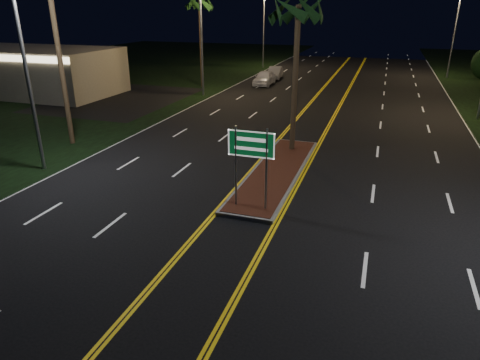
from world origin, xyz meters
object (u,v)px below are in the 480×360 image
at_px(commercial_building, 33,71).
at_px(streetlight_left_near, 30,49).
at_px(streetlight_left_far, 267,22).
at_px(palm_left_far, 200,3).
at_px(car_near, 265,77).
at_px(median_island, 276,172).
at_px(highway_sign, 251,152).
at_px(palm_median, 298,9).
at_px(car_far, 275,72).
at_px(streetlight_left_mid, 205,29).
at_px(streetlight_right_far, 452,24).

xyz_separation_m(commercial_building, streetlight_left_near, (15.39, -15.99, 3.65)).
relative_size(streetlight_left_far, palm_left_far, 1.02).
distance_m(streetlight_left_near, car_near, 27.59).
distance_m(median_island, streetlight_left_near, 12.36).
height_order(highway_sign, streetlight_left_near, streetlight_left_near).
height_order(median_island, palm_median, palm_median).
distance_m(commercial_building, palm_left_far, 16.47).
bearing_deg(palm_median, car_near, 109.36).
bearing_deg(streetlight_left_far, commercial_building, -122.65).
bearing_deg(palm_median, median_island, -90.00).
distance_m(palm_median, car_far, 26.74).
bearing_deg(streetlight_left_mid, car_near, 63.72).
relative_size(streetlight_right_far, palm_median, 1.08).
distance_m(commercial_building, car_far, 24.34).
bearing_deg(streetlight_left_far, palm_left_far, -97.78).
height_order(highway_sign, palm_median, palm_median).
distance_m(streetlight_left_far, palm_left_far, 16.28).
height_order(highway_sign, car_far, highway_sign).
height_order(streetlight_left_far, car_near, streetlight_left_far).
height_order(highway_sign, palm_left_far, palm_left_far).
relative_size(highway_sign, car_near, 0.64).
distance_m(commercial_building, palm_median, 28.18).
bearing_deg(car_near, median_island, -73.73).
distance_m(median_island, palm_left_far, 25.76).
bearing_deg(palm_median, streetlight_left_near, -148.51).
height_order(streetlight_left_mid, palm_median, streetlight_left_mid).
bearing_deg(commercial_building, streetlight_right_far, 31.01).
relative_size(commercial_building, streetlight_right_far, 1.67).
bearing_deg(commercial_building, streetlight_left_near, -46.10).
xyz_separation_m(palm_median, car_far, (-7.22, 24.91, -6.54)).
height_order(streetlight_right_far, palm_left_far, streetlight_right_far).
xyz_separation_m(palm_median, car_near, (-7.18, 20.44, -6.44)).
bearing_deg(car_far, car_near, -95.60).
distance_m(streetlight_left_mid, streetlight_right_far, 27.83).
bearing_deg(palm_median, streetlight_left_far, 107.58).
bearing_deg(streetlight_left_far, car_near, -75.29).
distance_m(streetlight_left_mid, car_far, 12.88).
relative_size(commercial_building, streetlight_left_near, 1.67).
relative_size(commercial_building, streetlight_left_far, 1.67).
relative_size(median_island, highway_sign, 3.20).
bearing_deg(streetlight_left_near, car_far, 83.83).
relative_size(palm_median, palm_left_far, 0.94).
bearing_deg(car_near, palm_median, -71.07).
distance_m(streetlight_left_near, streetlight_left_far, 40.00).
height_order(commercial_building, palm_left_far, palm_left_far).
bearing_deg(car_far, streetlight_right_far, 14.29).
bearing_deg(commercial_building, streetlight_left_mid, 14.61).
height_order(streetlight_left_mid, palm_left_far, streetlight_left_mid).
bearing_deg(streetlight_left_mid, car_far, 73.42).
bearing_deg(streetlight_left_far, streetlight_left_near, -90.00).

